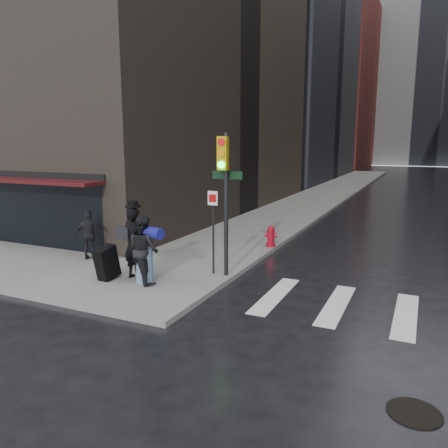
{
  "coord_description": "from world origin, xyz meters",
  "views": [
    {
      "loc": [
        6.89,
        -9.52,
        3.98
      ],
      "look_at": [
        0.89,
        3.43,
        1.3
      ],
      "focal_mm": 35.0,
      "sensor_mm": 36.0,
      "label": 1
    }
  ],
  "objects_px": {
    "traffic_light": "(224,185)",
    "man_jeans": "(144,249)",
    "man_overcoat": "(129,246)",
    "man_greycoat": "(89,235)",
    "fire_hydrant": "(271,237)"
  },
  "relations": [
    {
      "from": "man_jeans",
      "to": "fire_hydrant",
      "type": "relative_size",
      "value": 2.38
    },
    {
      "from": "man_greycoat",
      "to": "fire_hydrant",
      "type": "distance_m",
      "value": 6.46
    },
    {
      "from": "man_jeans",
      "to": "traffic_light",
      "type": "distance_m",
      "value": 2.83
    },
    {
      "from": "man_overcoat",
      "to": "traffic_light",
      "type": "distance_m",
      "value": 3.18
    },
    {
      "from": "traffic_light",
      "to": "man_greycoat",
      "type": "bearing_deg",
      "value": -178.39
    },
    {
      "from": "man_overcoat",
      "to": "man_greycoat",
      "type": "relative_size",
      "value": 1.38
    },
    {
      "from": "traffic_light",
      "to": "man_jeans",
      "type": "bearing_deg",
      "value": -139.73
    },
    {
      "from": "man_greycoat",
      "to": "fire_hydrant",
      "type": "relative_size",
      "value": 2.07
    },
    {
      "from": "man_greycoat",
      "to": "traffic_light",
      "type": "xyz_separation_m",
      "value": [
        4.81,
        0.18,
        1.82
      ]
    },
    {
      "from": "man_overcoat",
      "to": "man_jeans",
      "type": "distance_m",
      "value": 0.62
    },
    {
      "from": "man_overcoat",
      "to": "fire_hydrant",
      "type": "relative_size",
      "value": 2.86
    },
    {
      "from": "man_overcoat",
      "to": "fire_hydrant",
      "type": "distance_m",
      "value": 5.93
    },
    {
      "from": "man_jeans",
      "to": "man_greycoat",
      "type": "height_order",
      "value": "man_jeans"
    },
    {
      "from": "man_greycoat",
      "to": "fire_hydrant",
      "type": "bearing_deg",
      "value": -172.32
    },
    {
      "from": "traffic_light",
      "to": "fire_hydrant",
      "type": "relative_size",
      "value": 5.17
    }
  ]
}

